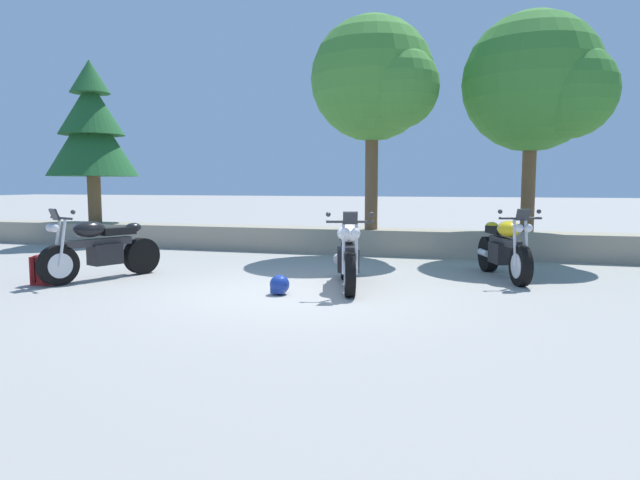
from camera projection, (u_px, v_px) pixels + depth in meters
ground_plane at (287, 293)px, 7.81m from camera, size 120.00×120.00×0.00m
stone_wall at (357, 241)px, 12.39m from camera, size 36.00×0.80×0.55m
motorcycle_black_near_left at (101, 250)px, 8.93m from camera, size 1.07×1.95×1.18m
motorcycle_white_centre at (348, 255)px, 8.25m from camera, size 0.86×2.03×1.18m
motorcycle_yellow_far_right at (504, 249)px, 9.03m from camera, size 0.93×2.01×1.18m
rider_backpack at (42, 269)px, 8.47m from camera, size 0.34×0.31×0.47m
rider_helmet at (279, 285)px, 7.73m from camera, size 0.28×0.28×0.28m
pine_tree_far_left at (92, 128)px, 14.09m from camera, size 2.25×2.25×4.14m
leafy_tree_mid_left at (378, 81)px, 11.71m from camera, size 2.78×2.65×4.57m
leafy_tree_mid_right at (540, 85)px, 11.16m from camera, size 2.97×2.83×4.49m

